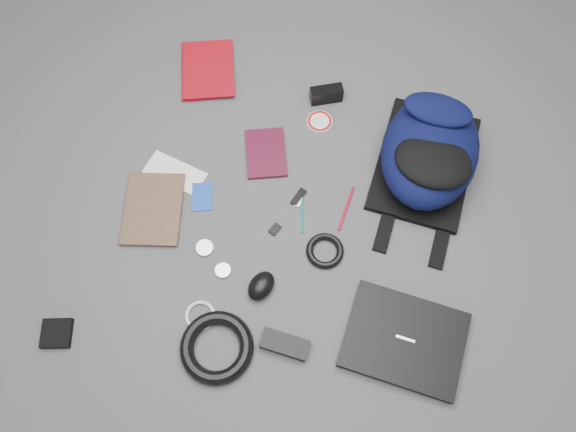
% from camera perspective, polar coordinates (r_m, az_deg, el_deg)
% --- Properties ---
extents(ground, '(4.00, 4.00, 0.00)m').
position_cam_1_polar(ground, '(1.70, 0.00, -0.26)').
color(ground, '#4F4F51').
rests_on(ground, ground).
extents(backpack, '(0.34, 0.47, 0.19)m').
position_cam_1_polar(backpack, '(1.75, 14.23, 6.49)').
color(backpack, black).
rests_on(backpack, ground).
extents(laptop, '(0.34, 0.27, 0.03)m').
position_cam_1_polar(laptop, '(1.61, 11.73, -12.22)').
color(laptop, black).
rests_on(laptop, ground).
extents(textbook_red, '(0.24, 0.28, 0.03)m').
position_cam_1_polar(textbook_red, '(1.99, -10.73, 14.21)').
color(textbook_red, maroon).
rests_on(textbook_red, ground).
extents(comic_book, '(0.22, 0.27, 0.02)m').
position_cam_1_polar(comic_book, '(1.77, -16.26, 0.75)').
color(comic_book, '#B3730C').
rests_on(comic_book, ground).
extents(envelope, '(0.20, 0.13, 0.00)m').
position_cam_1_polar(envelope, '(1.80, -11.41, 4.32)').
color(envelope, white).
rests_on(envelope, ground).
extents(dvd_case, '(0.17, 0.20, 0.01)m').
position_cam_1_polar(dvd_case, '(1.79, -2.26, 6.39)').
color(dvd_case, '#3C0B1C').
rests_on(dvd_case, ground).
extents(compact_camera, '(0.11, 0.08, 0.06)m').
position_cam_1_polar(compact_camera, '(1.88, 3.92, 12.22)').
color(compact_camera, black).
rests_on(compact_camera, ground).
extents(sticker_disc, '(0.10, 0.10, 0.00)m').
position_cam_1_polar(sticker_disc, '(1.86, 3.23, 9.59)').
color(sticker_disc, white).
rests_on(sticker_disc, ground).
extents(pen_teal, '(0.03, 0.12, 0.01)m').
position_cam_1_polar(pen_teal, '(1.70, 1.44, 0.19)').
color(pen_teal, '#0D7964').
rests_on(pen_teal, ground).
extents(pen_red, '(0.02, 0.15, 0.01)m').
position_cam_1_polar(pen_red, '(1.71, 5.94, 0.76)').
color(pen_red, '#AC0D28').
rests_on(pen_red, ground).
extents(id_badge, '(0.09, 0.11, 0.00)m').
position_cam_1_polar(id_badge, '(1.74, -8.71, 1.95)').
color(id_badge, blue).
rests_on(id_badge, ground).
extents(usb_black, '(0.04, 0.06, 0.01)m').
position_cam_1_polar(usb_black, '(1.72, 1.07, 1.94)').
color(usb_black, black).
rests_on(usb_black, ground).
extents(usb_silver, '(0.02, 0.05, 0.01)m').
position_cam_1_polar(usb_silver, '(1.72, 1.07, 1.66)').
color(usb_silver, silver).
rests_on(usb_silver, ground).
extents(key_fob, '(0.04, 0.04, 0.01)m').
position_cam_1_polar(key_fob, '(1.68, -1.35, -1.35)').
color(key_fob, black).
rests_on(key_fob, ground).
extents(mouse, '(0.10, 0.11, 0.05)m').
position_cam_1_polar(mouse, '(1.60, -2.74, -7.10)').
color(mouse, black).
rests_on(mouse, ground).
extents(headphone_left, '(0.05, 0.05, 0.01)m').
position_cam_1_polar(headphone_left, '(1.64, -6.63, -5.53)').
color(headphone_left, '#BDBEC0').
rests_on(headphone_left, ground).
extents(headphone_right, '(0.06, 0.06, 0.01)m').
position_cam_1_polar(headphone_right, '(1.67, -8.46, -3.24)').
color(headphone_right, '#BDBDC0').
rests_on(headphone_right, ground).
extents(cable_coil, '(0.12, 0.12, 0.02)m').
position_cam_1_polar(cable_coil, '(1.65, 3.77, -3.55)').
color(cable_coil, black).
rests_on(cable_coil, ground).
extents(power_brick, '(0.13, 0.06, 0.03)m').
position_cam_1_polar(power_brick, '(1.57, -0.33, -12.91)').
color(power_brick, black).
rests_on(power_brick, ground).
extents(power_cord_coil, '(0.23, 0.23, 0.04)m').
position_cam_1_polar(power_cord_coil, '(1.58, -7.25, -13.10)').
color(power_cord_coil, black).
rests_on(power_cord_coil, ground).
extents(pouch, '(0.10, 0.10, 0.02)m').
position_cam_1_polar(pouch, '(1.71, -22.44, -10.96)').
color(pouch, black).
rests_on(pouch, ground).
extents(white_cable_coil, '(0.09, 0.09, 0.01)m').
position_cam_1_polar(white_cable_coil, '(1.62, -8.92, -9.95)').
color(white_cable_coil, silver).
rests_on(white_cable_coil, ground).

